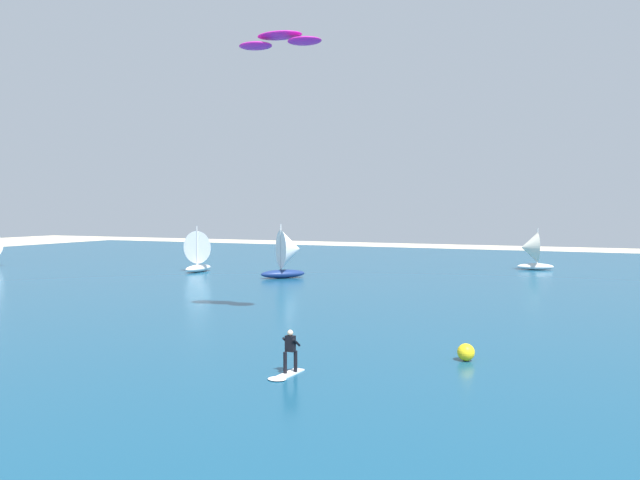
# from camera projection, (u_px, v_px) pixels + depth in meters

# --- Properties ---
(ocean) EXTENTS (160.00, 90.00, 0.10)m
(ocean) POSITION_uv_depth(u_px,v_px,m) (467.00, 283.00, 52.95)
(ocean) COLOR navy
(ocean) RESTS_ON ground
(kitesurfer) EXTENTS (0.74, 1.99, 1.67)m
(kitesurfer) POSITION_uv_depth(u_px,v_px,m) (288.00, 359.00, 23.38)
(kitesurfer) COLOR white
(kitesurfer) RESTS_ON ocean
(kite) EXTENTS (4.66, 1.73, 0.70)m
(kite) POSITION_uv_depth(u_px,v_px,m) (280.00, 40.00, 32.54)
(kite) COLOR #B21999
(sailboat_outermost) EXTENTS (4.31, 4.26, 4.85)m
(sailboat_outermost) POSITION_uv_depth(u_px,v_px,m) (289.00, 253.00, 56.51)
(sailboat_outermost) COLOR navy
(sailboat_outermost) RESTS_ON ocean
(sailboat_near_shore) EXTENTS (3.22, 3.84, 4.55)m
(sailboat_near_shore) POSITION_uv_depth(u_px,v_px,m) (201.00, 251.00, 62.37)
(sailboat_near_shore) COLOR white
(sailboat_near_shore) RESTS_ON ocean
(sailboat_heeled_over) EXTENTS (3.79, 3.32, 4.27)m
(sailboat_heeled_over) POSITION_uv_depth(u_px,v_px,m) (530.00, 251.00, 63.99)
(sailboat_heeled_over) COLOR silver
(sailboat_heeled_over) RESTS_ON ocean
(marker_buoy) EXTENTS (0.71, 0.71, 0.71)m
(marker_buoy) POSITION_uv_depth(u_px,v_px,m) (466.00, 352.00, 25.59)
(marker_buoy) COLOR yellow
(marker_buoy) RESTS_ON ocean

